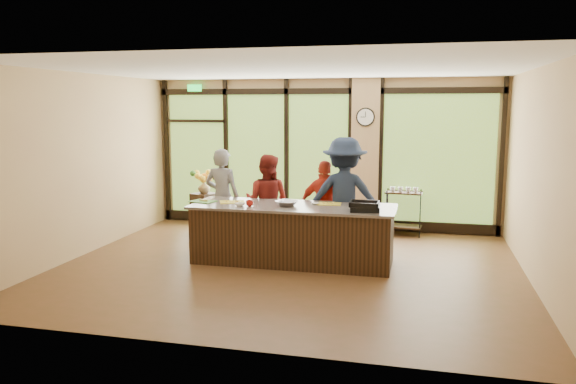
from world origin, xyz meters
The scene contains 25 objects.
floor centered at (0.00, 0.00, 0.00)m, with size 7.00×7.00×0.00m, color #50381C.
ceiling centered at (0.00, 0.00, 3.00)m, with size 7.00×7.00×0.00m, color white.
back_wall centered at (0.00, 3.00, 1.50)m, with size 7.00×7.00×0.00m, color tan.
left_wall centered at (-3.50, 0.00, 1.50)m, with size 6.00×6.00×0.00m, color tan.
right_wall centered at (3.50, 0.00, 1.50)m, with size 6.00×6.00×0.00m, color tan.
window_wall centered at (0.16, 2.95, 1.39)m, with size 6.90×0.12×3.00m.
island_base centered at (0.00, 0.30, 0.44)m, with size 3.10×1.00×0.88m, color #311D10.
countertop centered at (0.00, 0.30, 0.90)m, with size 3.20×1.10×0.04m, color slate.
wall_clock centered at (0.85, 2.87, 2.25)m, with size 0.36×0.04×0.36m.
cook_left centered at (-1.45, 1.06, 0.87)m, with size 0.63×0.42×1.73m, color slate.
cook_midleft centered at (-0.63, 1.04, 0.82)m, with size 0.80×0.62×1.65m, color maroon.
cook_midright centered at (0.38, 1.07, 0.78)m, with size 0.91×0.38×1.56m, color #B2301B.
cook_right centered at (0.72, 0.98, 0.98)m, with size 1.26×0.73×1.96m, color #1A243A.
roasting_pan centered at (1.14, 0.07, 0.96)m, with size 0.43×0.33×0.08m, color black.
mixing_bowl centered at (-0.08, 0.24, 0.96)m, with size 0.33×0.33×0.08m, color silver.
cutting_board_left centered at (-1.50, 0.28, 0.93)m, with size 0.39×0.29×0.01m, color #448430.
cutting_board_center centered at (-1.01, 0.34, 0.93)m, with size 0.39×0.29×0.01m, color gold.
cutting_board_right centered at (0.55, 0.53, 0.93)m, with size 0.36×0.27×0.01m, color gold.
prep_bowl_near centered at (-0.79, 0.04, 0.94)m, with size 0.16×0.16×0.05m, color white.
prep_bowl_mid centered at (-0.08, 0.33, 0.94)m, with size 0.15×0.15×0.05m, color white.
prep_bowl_far centered at (0.33, 0.44, 0.93)m, with size 0.11×0.11×0.03m, color white.
red_ramekin centered at (-0.63, 0.05, 0.97)m, with size 0.12×0.12×0.10m, color #9E150F.
flower_stand centered at (-2.11, 1.84, 0.40)m, with size 0.40×0.40×0.80m, color #311D10.
flower_vase centered at (-2.11, 1.84, 0.92)m, with size 0.23×0.23×0.24m, color olive.
bar_cart centered at (1.64, 2.63, 0.56)m, with size 0.72×0.45×0.94m.
Camera 1 is at (1.96, -8.14, 2.46)m, focal length 35.00 mm.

